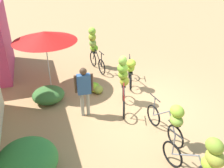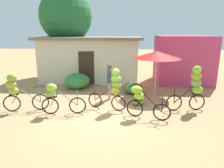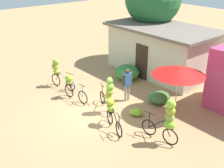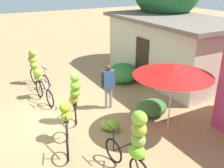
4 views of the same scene
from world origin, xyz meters
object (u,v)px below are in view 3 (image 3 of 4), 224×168
(market_umbrella, at_px, (179,71))
(bicycle_center_loaded, at_px, (109,92))
(building_low, at_px, (161,49))
(bicycle_leftmost, at_px, (58,71))
(banana_pile_on_ground, at_px, (136,112))
(bicycle_rightmost, at_px, (167,119))
(person_vendor, at_px, (127,82))
(bicycle_by_shop, at_px, (112,111))
(bicycle_near_pile, at_px, (72,85))

(market_umbrella, xyz_separation_m, bicycle_center_loaded, (-1.98, -2.23, -1.03))
(building_low, xyz_separation_m, market_umbrella, (3.78, -3.30, 0.61))
(bicycle_leftmost, bearing_deg, banana_pile_on_ground, 12.51)
(bicycle_center_loaded, xyz_separation_m, bicycle_rightmost, (3.19, 0.18, 0.05))
(person_vendor, bearing_deg, bicycle_by_shop, -57.18)
(bicycle_leftmost, relative_size, person_vendor, 1.05)
(person_vendor, bearing_deg, bicycle_center_loaded, -78.99)
(building_low, relative_size, market_umbrella, 2.83)
(bicycle_rightmost, xyz_separation_m, person_vendor, (-3.45, 1.19, -0.03))
(bicycle_center_loaded, height_order, banana_pile_on_ground, bicycle_center_loaded)
(building_low, height_order, bicycle_by_shop, building_low)
(bicycle_center_loaded, distance_m, bicycle_by_shop, 1.29)
(market_umbrella, height_order, person_vendor, market_umbrella)
(bicycle_leftmost, relative_size, bicycle_near_pile, 1.02)
(bicycle_by_shop, relative_size, bicycle_rightmost, 0.86)
(building_low, relative_size, bicycle_by_shop, 4.12)
(market_umbrella, xyz_separation_m, banana_pile_on_ground, (-0.92, -1.53, -1.85))
(building_low, relative_size, banana_pile_on_ground, 9.26)
(building_low, relative_size, bicycle_leftmost, 3.72)
(banana_pile_on_ground, bearing_deg, bicycle_center_loaded, -146.25)
(bicycle_leftmost, relative_size, bicycle_rightmost, 0.96)
(building_low, xyz_separation_m, bicycle_by_shop, (2.86, -6.22, -0.68))
(building_low, relative_size, bicycle_rightmost, 3.56)
(building_low, distance_m, bicycle_near_pile, 6.14)
(bicycle_by_shop, bearing_deg, market_umbrella, 72.45)
(building_low, height_order, person_vendor, building_low)
(bicycle_center_loaded, xyz_separation_m, person_vendor, (-0.27, 1.37, 0.03))
(bicycle_center_loaded, bearing_deg, person_vendor, 101.01)
(market_umbrella, distance_m, bicycle_leftmost, 6.45)
(bicycle_near_pile, bearing_deg, market_umbrella, 33.91)
(bicycle_leftmost, bearing_deg, bicycle_center_loaded, 5.60)
(bicycle_leftmost, relative_size, bicycle_center_loaded, 1.01)
(bicycle_leftmost, height_order, person_vendor, person_vendor)
(banana_pile_on_ground, distance_m, person_vendor, 1.70)
(bicycle_rightmost, height_order, banana_pile_on_ground, bicycle_rightmost)
(person_vendor, bearing_deg, bicycle_leftmost, -153.87)
(bicycle_near_pile, bearing_deg, building_low, 86.47)
(building_low, height_order, bicycle_rightmost, building_low)
(building_low, distance_m, bicycle_rightmost, 7.33)
(bicycle_near_pile, bearing_deg, bicycle_leftmost, 173.42)
(bicycle_near_pile, relative_size, bicycle_by_shop, 1.08)
(bicycle_by_shop, height_order, banana_pile_on_ground, bicycle_by_shop)
(bicycle_near_pile, relative_size, bicycle_rightmost, 0.93)
(market_umbrella, relative_size, banana_pile_on_ground, 3.27)
(building_low, xyz_separation_m, bicycle_leftmost, (-2.01, -5.91, -0.51))
(person_vendor, bearing_deg, market_umbrella, 21.13)
(market_umbrella, distance_m, bicycle_rightmost, 2.57)
(bicycle_near_pile, relative_size, banana_pile_on_ground, 2.43)
(bicycle_by_shop, xyz_separation_m, person_vendor, (-1.32, 2.05, 0.28))
(bicycle_near_pile, bearing_deg, person_vendor, 45.22)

